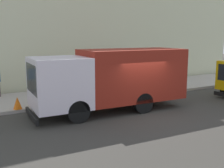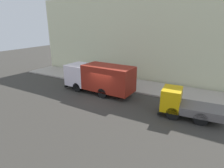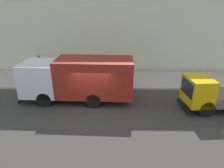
# 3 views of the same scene
# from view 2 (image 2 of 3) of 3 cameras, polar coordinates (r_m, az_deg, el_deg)

# --- Properties ---
(ground) EXTENTS (80.00, 80.00, 0.00)m
(ground) POSITION_cam_2_polar(r_m,az_deg,el_deg) (18.75, -3.26, -4.28)
(ground) COLOR #393631
(sidewalk) EXTENTS (4.39, 30.00, 0.16)m
(sidewalk) POSITION_cam_2_polar(r_m,az_deg,el_deg) (22.98, 3.76, 0.26)
(sidewalk) COLOR #B1A69B
(sidewalk) RESTS_ON ground
(building_facade) EXTENTS (0.50, 30.00, 10.44)m
(building_facade) POSITION_cam_2_polar(r_m,az_deg,el_deg) (24.38, 6.88, 13.56)
(building_facade) COLOR beige
(building_facade) RESTS_ON ground
(large_utility_truck) EXTENTS (2.76, 7.87, 3.06)m
(large_utility_truck) POSITION_cam_2_polar(r_m,az_deg,el_deg) (19.70, -4.00, 2.10)
(large_utility_truck) COLOR white
(large_utility_truck) RESTS_ON ground
(small_flatbed_truck) EXTENTS (2.36, 4.80, 2.25)m
(small_flatbed_truck) POSITION_cam_2_polar(r_m,az_deg,el_deg) (15.82, 21.25, -5.85)
(small_flatbed_truck) COLOR #E7AE0A
(small_flatbed_truck) RESTS_ON ground
(pedestrian_walking) EXTENTS (0.43, 0.43, 1.72)m
(pedestrian_walking) POSITION_cam_2_polar(r_m,az_deg,el_deg) (23.45, 0.06, 3.17)
(pedestrian_walking) COLOR brown
(pedestrian_walking) RESTS_ON sidewalk
(pedestrian_standing) EXTENTS (0.51, 0.51, 1.71)m
(pedestrian_standing) POSITION_cam_2_polar(r_m,az_deg,el_deg) (25.39, -1.16, 4.34)
(pedestrian_standing) COLOR #3D384C
(pedestrian_standing) RESTS_ON sidewalk
(pedestrian_third) EXTENTS (0.55, 0.55, 1.77)m
(pedestrian_third) POSITION_cam_2_polar(r_m,az_deg,el_deg) (26.76, -6.06, 5.05)
(pedestrian_third) COLOR brown
(pedestrian_third) RESTS_ON sidewalk
(traffic_cone_orange) EXTENTS (0.43, 0.43, 0.62)m
(traffic_cone_orange) POSITION_cam_2_polar(r_m,az_deg,el_deg) (24.01, -9.73, 1.80)
(traffic_cone_orange) COLOR orange
(traffic_cone_orange) RESTS_ON sidewalk
(street_sign_post) EXTENTS (0.44, 0.08, 2.62)m
(street_sign_post) POSITION_cam_2_polar(r_m,az_deg,el_deg) (21.56, -0.97, 3.59)
(street_sign_post) COLOR #4C5156
(street_sign_post) RESTS_ON sidewalk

